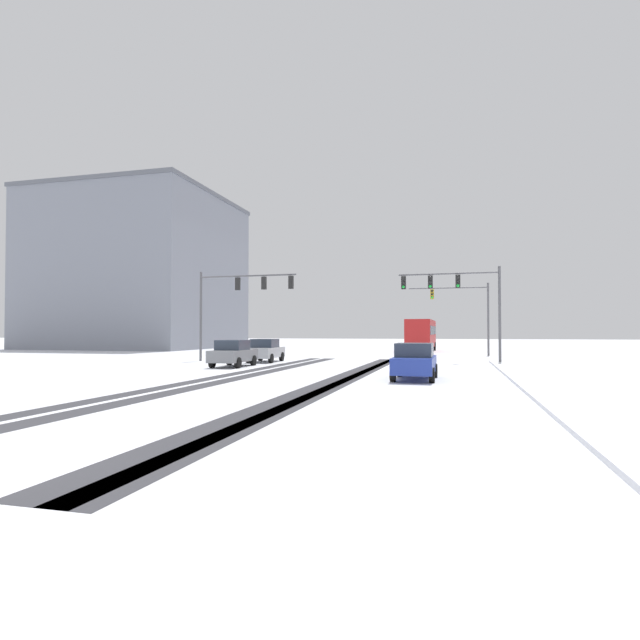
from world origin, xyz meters
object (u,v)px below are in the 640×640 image
object	(u,v)px
bus_oncoming	(421,333)
office_building_far_left_block	(140,273)
car_silver_lead	(265,350)
car_blue_third	(415,361)
traffic_signal_near_left	(238,294)
traffic_signal_near_right	(458,292)
car_grey_second	(233,353)
traffic_signal_far_right	(465,306)

from	to	relation	value
bus_oncoming	office_building_far_left_block	size ratio (longest dim) A/B	0.49
car_silver_lead	car_blue_third	world-z (taller)	same
traffic_signal_near_left	office_building_far_left_block	distance (m)	37.18
traffic_signal_near_right	car_grey_second	world-z (taller)	traffic_signal_near_right
car_blue_third	traffic_signal_near_right	bearing A→B (deg)	81.58
car_silver_lead	office_building_far_left_block	xyz separation A→B (m)	(-27.85, 26.33, 9.20)
office_building_far_left_block	traffic_signal_near_left	bearing A→B (deg)	-45.57
traffic_signal_near_right	car_blue_third	xyz separation A→B (m)	(-1.93, -13.02, -4.00)
traffic_signal_near_left	car_grey_second	world-z (taller)	traffic_signal_near_left
traffic_signal_near_left	bus_oncoming	xyz separation A→B (m)	(11.49, 22.50, -2.84)
car_grey_second	office_building_far_left_block	xyz separation A→B (m)	(-27.72, 31.43, 9.20)
traffic_signal_near_right	car_blue_third	size ratio (longest dim) A/B	1.64
bus_oncoming	car_silver_lead	bearing A→B (deg)	-112.67
traffic_signal_near_left	traffic_signal_far_right	xyz separation A→B (m)	(15.89, 13.96, -0.35)
car_grey_second	bus_oncoming	distance (m)	29.26
traffic_signal_near_left	car_blue_third	distance (m)	17.64
car_silver_lead	car_blue_third	bearing A→B (deg)	-44.28
traffic_signal_near_left	car_blue_third	bearing A→B (deg)	-39.51
office_building_far_left_block	car_silver_lead	bearing A→B (deg)	-43.39
traffic_signal_near_right	car_grey_second	xyz separation A→B (m)	(-13.23, -7.23, -4.00)
traffic_signal_far_right	car_grey_second	size ratio (longest dim) A/B	1.70
car_silver_lead	bus_oncoming	distance (m)	24.44
bus_oncoming	office_building_far_left_block	xyz separation A→B (m)	(-37.26, 3.80, 8.02)
car_grey_second	traffic_signal_near_right	bearing A→B (deg)	28.65
traffic_signal_far_right	car_grey_second	xyz separation A→B (m)	(-13.94, -19.10, -3.67)
traffic_signal_near_left	car_silver_lead	distance (m)	4.52
car_silver_lead	bus_oncoming	size ratio (longest dim) A/B	0.38
office_building_far_left_block	car_blue_third	bearing A→B (deg)	-43.65
car_silver_lead	office_building_far_left_block	world-z (taller)	office_building_far_left_block
traffic_signal_near_right	office_building_far_left_block	distance (m)	47.85
traffic_signal_far_right	bus_oncoming	size ratio (longest dim) A/B	0.64
bus_oncoming	traffic_signal_near_right	bearing A→B (deg)	-79.75
traffic_signal_near_right	car_grey_second	size ratio (longest dim) A/B	1.63
traffic_signal_near_right	car_blue_third	distance (m)	13.75
traffic_signal_near_right	office_building_far_left_block	size ratio (longest dim) A/B	0.30
car_silver_lead	car_blue_third	size ratio (longest dim) A/B	1.01
traffic_signal_far_right	traffic_signal_near_right	xyz separation A→B (m)	(-0.71, -11.87, 0.33)
traffic_signal_far_right	car_silver_lead	size ratio (longest dim) A/B	1.69
traffic_signal_near_left	car_grey_second	bearing A→B (deg)	-69.26
traffic_signal_near_right	car_silver_lead	distance (m)	13.86
traffic_signal_far_right	car_grey_second	distance (m)	23.93
traffic_signal_far_right	car_grey_second	world-z (taller)	traffic_signal_far_right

